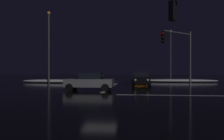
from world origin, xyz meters
name	(u,v)px	position (x,y,z in m)	size (l,w,h in m)	color
ground	(100,95)	(0.00, 0.00, -0.05)	(120.00, 120.00, 0.10)	black
stop_line_north	(111,87)	(0.00, 7.78, 0.00)	(0.35, 13.29, 0.01)	white
centre_line_ns	(120,81)	(0.00, 19.38, 0.00)	(22.00, 0.15, 0.01)	yellow
crosswalk_bar_east	(210,96)	(7.88, 0.00, 0.00)	(13.29, 0.40, 0.01)	white
snow_bank_left_curb	(54,81)	(-8.58, 14.46, 0.24)	(8.81, 1.50, 0.48)	white
snow_bank_right_curb	(179,81)	(8.58, 17.64, 0.23)	(10.69, 1.50, 0.46)	white
sedan_black	(141,78)	(3.18, 10.37, 0.80)	(2.02, 4.33, 1.57)	black
sedan_orange	(141,77)	(3.20, 17.02, 0.80)	(2.02, 4.33, 1.57)	#C66014
sedan_silver	(140,76)	(3.16, 22.39, 0.80)	(2.02, 4.33, 1.57)	#B7B7BC
sedan_gray_crossing	(90,81)	(-1.41, 3.32, 0.80)	(4.33, 2.02, 1.57)	slate
traffic_signal_ne	(179,48)	(6.86, 6.86, 3.99)	(3.29, 3.29, 5.75)	#4C4C51
traffic_signal_se	(224,19)	(6.63, -6.63, 4.13)	(3.83, 3.83, 5.91)	#4C4C51
streetlamp_right_far	(171,51)	(8.88, 29.38, 5.29)	(0.44, 0.44, 9.20)	#424247
streetlamp_left_near	(49,42)	(-8.88, 13.38, 5.43)	(0.44, 0.44, 9.47)	#424247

